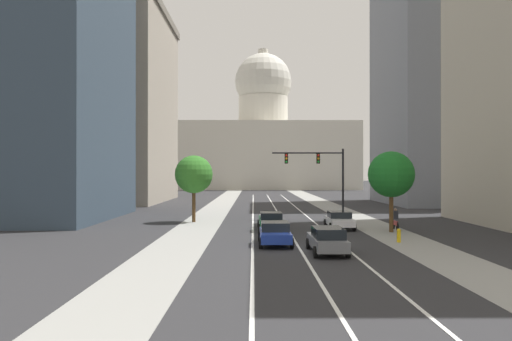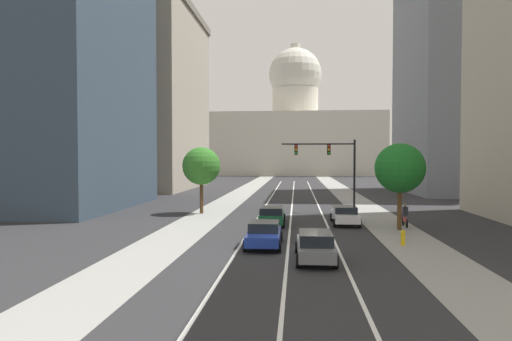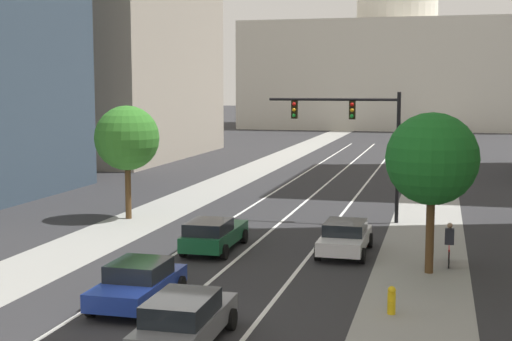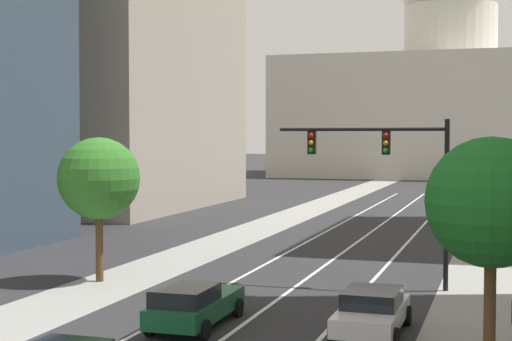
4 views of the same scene
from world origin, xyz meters
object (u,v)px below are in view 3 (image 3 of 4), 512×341
object	(u,v)px
car_white	(345,237)
cyclist	(449,244)
car_gray	(185,319)
street_tree_mid_left	(127,138)
traffic_signal_mast	(357,128)
car_green	(213,234)
car_blue	(138,282)
capitol_building	(396,55)
street_tree_mid_right	(432,159)
fire_hydrant	(392,300)

from	to	relation	value
car_white	cyclist	xyz separation A→B (m)	(4.29, -0.95, 0.12)
car_gray	street_tree_mid_left	world-z (taller)	street_tree_mid_left
traffic_signal_mast	street_tree_mid_left	size ratio (longest dim) A/B	1.14
cyclist	car_green	bearing A→B (deg)	90.07
car_blue	cyclist	distance (m)	12.70
capitol_building	car_blue	xyz separation A→B (m)	(-1.40, -107.50, -11.78)
traffic_signal_mast	car_gray	bearing A→B (deg)	-96.88
capitol_building	car_gray	xyz separation A→B (m)	(1.40, -110.76, -11.75)
car_gray	street_tree_mid_right	size ratio (longest dim) A/B	0.74
cyclist	capitol_building	bearing A→B (deg)	5.10
cyclist	street_tree_mid_right	xyz separation A→B (m)	(-0.75, -1.43, 3.54)
car_gray	car_green	world-z (taller)	car_gray
car_white	fire_hydrant	xyz separation A→B (m)	(2.50, -7.86, -0.27)
capitol_building	street_tree_mid_right	distance (m)	101.60
capitol_building	car_blue	size ratio (longest dim) A/B	11.62
car_green	fire_hydrant	size ratio (longest dim) A/B	5.20
fire_hydrant	traffic_signal_mast	bearing A→B (deg)	100.64
car_gray	street_tree_mid_left	size ratio (longest dim) A/B	0.75
capitol_building	street_tree_mid_left	world-z (taller)	capitol_building
traffic_signal_mast	street_tree_mid_left	world-z (taller)	traffic_signal_mast
car_blue	fire_hydrant	xyz separation A→B (m)	(8.10, 1.05, -0.28)
car_green	capitol_building	bearing A→B (deg)	-1.42
car_gray	car_blue	size ratio (longest dim) A/B	1.05
car_blue	cyclist	xyz separation A→B (m)	(9.89, 7.96, 0.11)
car_gray	car_white	distance (m)	12.48
car_blue	fire_hydrant	bearing A→B (deg)	-83.02
fire_hydrant	street_tree_mid_left	world-z (taller)	street_tree_mid_left
capitol_building	car_blue	world-z (taller)	capitol_building
capitol_building	traffic_signal_mast	xyz separation A→B (m)	(3.79, -90.96, -7.60)
car_white	traffic_signal_mast	world-z (taller)	traffic_signal_mast
street_tree_mid_right	street_tree_mid_left	world-z (taller)	street_tree_mid_right
car_gray	car_blue	xyz separation A→B (m)	(-2.80, 3.26, -0.03)
car_green	cyclist	xyz separation A→B (m)	(9.89, -0.03, 0.09)
car_gray	fire_hydrant	size ratio (longest dim) A/B	5.02
car_gray	cyclist	distance (m)	13.27
car_white	car_blue	size ratio (longest dim) A/B	1.02
traffic_signal_mast	fire_hydrant	size ratio (longest dim) A/B	7.64
car_gray	capitol_building	bearing A→B (deg)	-0.19
car_gray	traffic_signal_mast	bearing A→B (deg)	-7.79
street_tree_mid_right	cyclist	bearing A→B (deg)	62.53
car_green	car_blue	bearing A→B (deg)	179.37
capitol_building	cyclist	distance (m)	100.59
cyclist	street_tree_mid_right	size ratio (longest dim) A/B	0.28
car_blue	street_tree_mid_left	world-z (taller)	street_tree_mid_left
car_blue	street_tree_mid_right	size ratio (longest dim) A/B	0.71
street_tree_mid_left	car_blue	bearing A→B (deg)	-64.31
capitol_building	fire_hydrant	distance (m)	107.34
street_tree_mid_left	street_tree_mid_right	bearing A→B (deg)	-25.59
capitol_building	car_white	bearing A→B (deg)	-87.56
car_white	street_tree_mid_right	size ratio (longest dim) A/B	0.72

